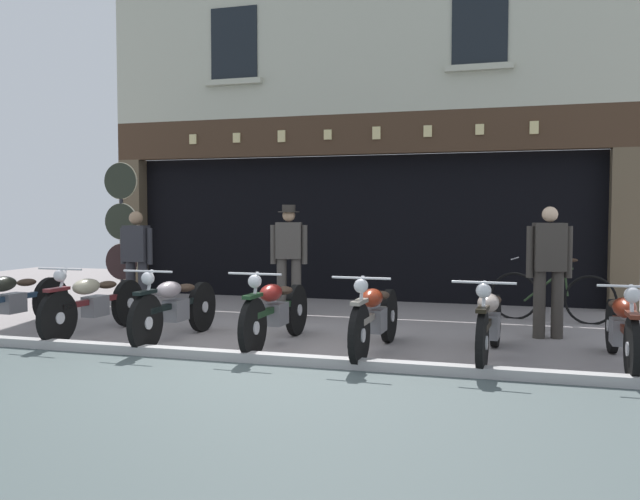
{
  "coord_description": "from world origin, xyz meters",
  "views": [
    {
      "loc": [
        2.72,
        -6.38,
        1.56
      ],
      "look_at": [
        0.1,
        2.66,
        1.05
      ],
      "focal_mm": 37.37,
      "sensor_mm": 36.0,
      "label": 1
    }
  ],
  "objects_px": {
    "motorcycle_left": "(94,302)",
    "motorcycle_far_right": "(622,326)",
    "motorcycle_center": "(276,310)",
    "advert_board_near": "(475,203)",
    "leaning_bicycle": "(552,295)",
    "tyre_sign_pole": "(121,223)",
    "motorcycle_far_left": "(11,299)",
    "salesman_right": "(549,266)",
    "motorcycle_center_right": "(375,316)",
    "advert_board_far": "(547,205)",
    "shopkeeper_center": "(289,255)",
    "motorcycle_center_left": "(175,306)",
    "salesman_left": "(137,257)",
    "motorcycle_right": "(489,321)"
  },
  "relations": [
    {
      "from": "salesman_right",
      "to": "advert_board_far",
      "type": "height_order",
      "value": "advert_board_far"
    },
    {
      "from": "motorcycle_far_right",
      "to": "shopkeeper_center",
      "type": "bearing_deg",
      "value": -26.09
    },
    {
      "from": "leaning_bicycle",
      "to": "advert_board_near",
      "type": "bearing_deg",
      "value": 47.42
    },
    {
      "from": "shopkeeper_center",
      "to": "advert_board_far",
      "type": "relative_size",
      "value": 1.65
    },
    {
      "from": "advert_board_near",
      "to": "leaning_bicycle",
      "type": "height_order",
      "value": "advert_board_near"
    },
    {
      "from": "motorcycle_far_left",
      "to": "shopkeeper_center",
      "type": "xyz_separation_m",
      "value": [
        3.12,
        2.21,
        0.51
      ]
    },
    {
      "from": "tyre_sign_pole",
      "to": "advert_board_far",
      "type": "distance_m",
      "value": 7.16
    },
    {
      "from": "motorcycle_center_left",
      "to": "tyre_sign_pole",
      "type": "distance_m",
      "value": 3.63
    },
    {
      "from": "salesman_left",
      "to": "salesman_right",
      "type": "height_order",
      "value": "salesman_right"
    },
    {
      "from": "advert_board_far",
      "to": "leaning_bicycle",
      "type": "relative_size",
      "value": 0.59
    },
    {
      "from": "motorcycle_left",
      "to": "salesman_left",
      "type": "bearing_deg",
      "value": -71.37
    },
    {
      "from": "salesman_right",
      "to": "leaning_bicycle",
      "type": "relative_size",
      "value": 0.95
    },
    {
      "from": "motorcycle_far_left",
      "to": "motorcycle_left",
      "type": "distance_m",
      "value": 1.21
    },
    {
      "from": "shopkeeper_center",
      "to": "motorcycle_far_right",
      "type": "bearing_deg",
      "value": 141.84
    },
    {
      "from": "tyre_sign_pole",
      "to": "leaning_bicycle",
      "type": "bearing_deg",
      "value": 2.54
    },
    {
      "from": "motorcycle_left",
      "to": "advert_board_far",
      "type": "relative_size",
      "value": 2.0
    },
    {
      "from": "motorcycle_center",
      "to": "tyre_sign_pole",
      "type": "height_order",
      "value": "tyre_sign_pole"
    },
    {
      "from": "shopkeeper_center",
      "to": "salesman_right",
      "type": "relative_size",
      "value": 1.03
    },
    {
      "from": "motorcycle_center_right",
      "to": "leaning_bicycle",
      "type": "distance_m",
      "value": 3.54
    },
    {
      "from": "advert_board_near",
      "to": "leaning_bicycle",
      "type": "distance_m",
      "value": 2.45
    },
    {
      "from": "tyre_sign_pole",
      "to": "salesman_right",
      "type": "bearing_deg",
      "value": -9.2
    },
    {
      "from": "motorcycle_left",
      "to": "motorcycle_far_right",
      "type": "height_order",
      "value": "motorcycle_left"
    },
    {
      "from": "motorcycle_center_right",
      "to": "advert_board_far",
      "type": "relative_size",
      "value": 1.96
    },
    {
      "from": "motorcycle_center",
      "to": "motorcycle_left",
      "type": "bearing_deg",
      "value": 1.09
    },
    {
      "from": "motorcycle_center",
      "to": "salesman_right",
      "type": "xyz_separation_m",
      "value": [
        3.11,
        1.39,
        0.48
      ]
    },
    {
      "from": "advert_board_near",
      "to": "motorcycle_far_left",
      "type": "bearing_deg",
      "value": -141.74
    },
    {
      "from": "motorcycle_left",
      "to": "motorcycle_center",
      "type": "height_order",
      "value": "motorcycle_center"
    },
    {
      "from": "motorcycle_far_right",
      "to": "advert_board_near",
      "type": "xyz_separation_m",
      "value": [
        -1.71,
        4.46,
        1.34
      ]
    },
    {
      "from": "shopkeeper_center",
      "to": "advert_board_far",
      "type": "bearing_deg",
      "value": -160.33
    },
    {
      "from": "motorcycle_center_right",
      "to": "motorcycle_far_right",
      "type": "height_order",
      "value": "motorcycle_center_right"
    },
    {
      "from": "motorcycle_left",
      "to": "salesman_left",
      "type": "relative_size",
      "value": 1.28
    },
    {
      "from": "motorcycle_center_left",
      "to": "motorcycle_right",
      "type": "distance_m",
      "value": 3.73
    },
    {
      "from": "motorcycle_far_left",
      "to": "salesman_left",
      "type": "distance_m",
      "value": 2.15
    },
    {
      "from": "advert_board_near",
      "to": "motorcycle_center_left",
      "type": "bearing_deg",
      "value": -126.43
    },
    {
      "from": "motorcycle_far_right",
      "to": "tyre_sign_pole",
      "type": "xyz_separation_m",
      "value": [
        -7.42,
        2.51,
        0.99
      ]
    },
    {
      "from": "salesman_left",
      "to": "shopkeeper_center",
      "type": "relative_size",
      "value": 0.94
    },
    {
      "from": "motorcycle_center_left",
      "to": "salesman_left",
      "type": "xyz_separation_m",
      "value": [
        -1.74,
        1.98,
        0.46
      ]
    },
    {
      "from": "advert_board_far",
      "to": "motorcycle_center_right",
      "type": "bearing_deg",
      "value": -113.81
    },
    {
      "from": "motorcycle_far_right",
      "to": "shopkeeper_center",
      "type": "height_order",
      "value": "shopkeeper_center"
    },
    {
      "from": "motorcycle_center",
      "to": "motorcycle_center_right",
      "type": "xyz_separation_m",
      "value": [
        1.21,
        -0.11,
        -0.0
      ]
    },
    {
      "from": "motorcycle_far_right",
      "to": "tyre_sign_pole",
      "type": "distance_m",
      "value": 7.89
    },
    {
      "from": "motorcycle_center_left",
      "to": "salesman_right",
      "type": "distance_m",
      "value": 4.66
    },
    {
      "from": "motorcycle_left",
      "to": "leaning_bicycle",
      "type": "xyz_separation_m",
      "value": [
        5.71,
        2.79,
        -0.05
      ]
    },
    {
      "from": "motorcycle_far_right",
      "to": "salesman_right",
      "type": "bearing_deg",
      "value": -65.11
    },
    {
      "from": "tyre_sign_pole",
      "to": "advert_board_near",
      "type": "distance_m",
      "value": 6.04
    },
    {
      "from": "motorcycle_center",
      "to": "salesman_right",
      "type": "relative_size",
      "value": 1.25
    },
    {
      "from": "motorcycle_center",
      "to": "shopkeeper_center",
      "type": "bearing_deg",
      "value": -73.95
    },
    {
      "from": "motorcycle_far_left",
      "to": "advert_board_near",
      "type": "distance_m",
      "value": 7.42
    },
    {
      "from": "motorcycle_center",
      "to": "tyre_sign_pole",
      "type": "relative_size",
      "value": 0.85
    },
    {
      "from": "motorcycle_center",
      "to": "motorcycle_right",
      "type": "bearing_deg",
      "value": 179.82
    }
  ]
}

